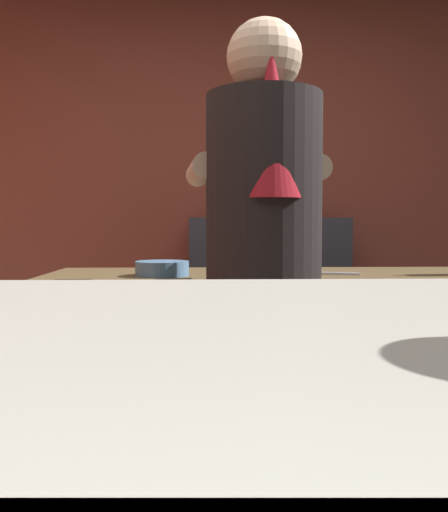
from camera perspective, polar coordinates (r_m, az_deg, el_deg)
wall_back at (r=3.49m, az=-0.33°, el=7.31°), size 5.20×0.10×2.70m
prep_counter at (r=2.20m, az=10.23°, el=-13.82°), size 2.10×0.60×0.92m
back_shelf at (r=3.27m, az=4.55°, el=-6.10°), size 0.92×0.36×1.15m
bartender at (r=1.61m, az=4.19°, el=-0.98°), size 0.45×0.53×1.70m
mixing_bowl at (r=1.98m, az=-6.51°, el=-1.31°), size 0.19×0.19×0.05m
chefs_knife at (r=2.06m, az=10.73°, el=-1.79°), size 0.24×0.10×0.01m
bottle_vinegar at (r=3.33m, az=5.43°, el=5.19°), size 0.07×0.07×0.18m
bottle_soy at (r=3.30m, az=0.92°, el=5.75°), size 0.05×0.05×0.26m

